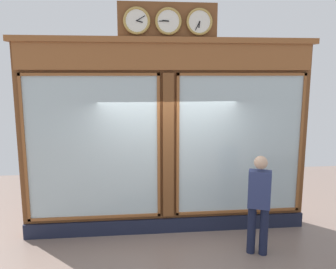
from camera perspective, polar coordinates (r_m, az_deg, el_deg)
shop_facade at (r=6.46m, az=-0.12°, el=-0.36°), size 5.43×0.42×4.21m
pedestrian at (r=6.00m, az=14.72°, el=-10.50°), size 0.42×0.34×1.69m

